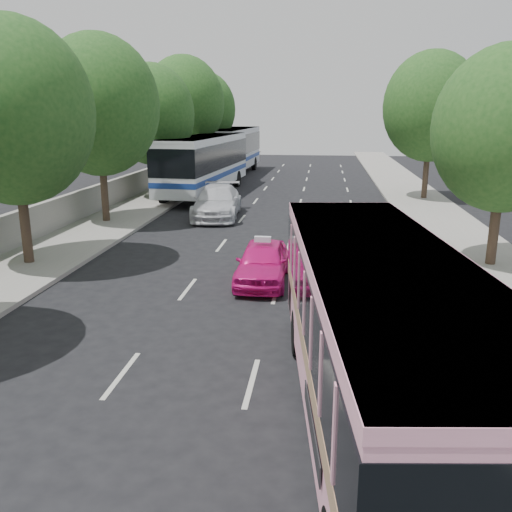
% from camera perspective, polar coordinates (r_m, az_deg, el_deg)
% --- Properties ---
extents(ground, '(120.00, 120.00, 0.00)m').
position_cam_1_polar(ground, '(13.85, -3.54, -9.04)').
color(ground, black).
rests_on(ground, ground).
extents(sidewalk_left, '(4.00, 90.00, 0.15)m').
position_cam_1_polar(sidewalk_left, '(34.65, -11.41, 5.50)').
color(sidewalk_left, '#9E998E').
rests_on(sidewalk_left, ground).
extents(sidewalk_right, '(4.00, 90.00, 0.12)m').
position_cam_1_polar(sidewalk_right, '(33.46, 17.53, 4.74)').
color(sidewalk_right, '#9E998E').
rests_on(sidewalk_right, ground).
extents(low_wall, '(0.30, 90.00, 1.50)m').
position_cam_1_polar(low_wall, '(35.14, -14.29, 6.82)').
color(low_wall, '#9E998E').
rests_on(low_wall, sidewalk_left).
extents(tree_left_b, '(5.70, 5.70, 8.88)m').
position_cam_1_polar(tree_left_b, '(21.31, -24.22, 14.24)').
color(tree_left_b, '#38281E').
rests_on(tree_left_b, ground).
extents(tree_left_c, '(6.00, 6.00, 9.35)m').
position_cam_1_polar(tree_left_c, '(28.58, -16.21, 15.44)').
color(tree_left_c, '#38281E').
rests_on(tree_left_c, ground).
extents(tree_left_d, '(5.52, 5.52, 8.60)m').
position_cam_1_polar(tree_left_d, '(36.06, -10.93, 14.77)').
color(tree_left_d, '#38281E').
rests_on(tree_left_d, ground).
extents(tree_left_e, '(6.30, 6.30, 9.82)m').
position_cam_1_polar(tree_left_e, '(43.73, -7.55, 15.95)').
color(tree_left_e, '#38281E').
rests_on(tree_left_e, ground).
extents(tree_left_f, '(5.88, 5.88, 9.16)m').
position_cam_1_polar(tree_left_f, '(51.56, -5.48, 15.38)').
color(tree_left_f, '#38281E').
rests_on(tree_left_f, ground).
extents(tree_right_near, '(5.10, 5.10, 7.95)m').
position_cam_1_polar(tree_right_near, '(21.35, 25.10, 12.49)').
color(tree_right_near, '#38281E').
rests_on(tree_right_near, ground).
extents(tree_right_far, '(6.00, 6.00, 9.35)m').
position_cam_1_polar(tree_right_far, '(36.98, 18.12, 15.08)').
color(tree_right_far, '#38281E').
rests_on(tree_right_far, ground).
extents(pink_bus, '(3.85, 10.67, 3.33)m').
position_cam_1_polar(pink_bus, '(9.75, 12.85, -6.86)').
color(pink_bus, '#FFA4C1').
rests_on(pink_bus, ground).
extents(pink_taxi, '(1.68, 4.14, 1.41)m').
position_cam_1_polar(pink_taxi, '(18.28, 0.70, -0.64)').
color(pink_taxi, '#E2137E').
rests_on(pink_taxi, ground).
extents(white_pickup, '(2.78, 5.97, 1.69)m').
position_cam_1_polar(white_pickup, '(29.70, -4.10, 5.70)').
color(white_pickup, silver).
rests_on(white_pickup, ground).
extents(tour_coach_front, '(3.88, 13.51, 3.99)m').
position_cam_1_polar(tour_coach_front, '(37.94, -5.43, 10.08)').
color(tour_coach_front, white).
rests_on(tour_coach_front, ground).
extents(tour_coach_rear, '(3.42, 13.82, 4.11)m').
position_cam_1_polar(tour_coach_rear, '(49.74, -2.55, 11.38)').
color(tour_coach_rear, silver).
rests_on(tour_coach_rear, ground).
extents(taxi_roof_sign, '(0.55, 0.18, 0.18)m').
position_cam_1_polar(taxi_roof_sign, '(18.08, 0.71, 1.78)').
color(taxi_roof_sign, silver).
rests_on(taxi_roof_sign, pink_taxi).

